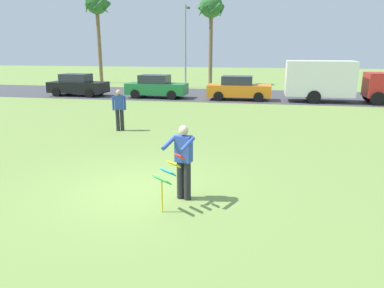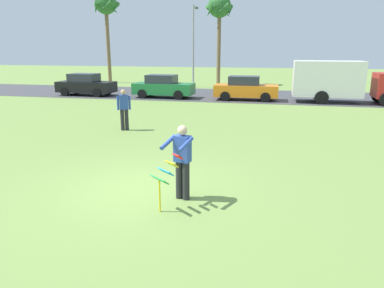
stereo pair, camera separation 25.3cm
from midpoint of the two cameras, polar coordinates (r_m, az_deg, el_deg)
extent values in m
plane|color=olive|center=(9.05, -7.63, -7.13)|extent=(120.00, 120.00, 0.00)
cube|color=#424247|center=(27.29, 6.18, 7.69)|extent=(120.00, 8.00, 0.01)
cylinder|color=#26262B|center=(8.24, -0.06, -5.86)|extent=(0.16, 0.16, 0.90)
cylinder|color=#26262B|center=(8.32, -1.17, -5.65)|extent=(0.16, 0.16, 0.90)
cube|color=#2D4CA5|center=(8.05, -0.63, -0.75)|extent=(0.40, 0.31, 0.60)
sphere|color=beige|center=(7.95, -0.64, 2.17)|extent=(0.22, 0.22, 0.22)
cylinder|color=#2D4CA5|center=(7.69, -0.06, -0.08)|extent=(0.24, 0.59, 0.24)
cylinder|color=#2D4CA5|center=(7.90, -2.89, 0.30)|extent=(0.24, 0.59, 0.24)
cube|color=red|center=(7.71, -1.34, -1.96)|extent=(0.26, 0.25, 0.12)
cube|color=yellow|center=(7.65, -2.29, -3.16)|extent=(0.34, 0.31, 0.12)
cube|color=#1E99D8|center=(7.60, -3.25, -4.38)|extent=(0.41, 0.37, 0.12)
cube|color=green|center=(7.56, -4.23, -5.62)|extent=(0.49, 0.42, 0.12)
cylinder|color=yellow|center=(7.69, -4.18, -8.15)|extent=(0.04, 0.04, 0.73)
cube|color=black|center=(28.02, -16.11, 8.69)|extent=(4.26, 1.85, 0.76)
cube|color=#282D38|center=(28.04, -16.47, 10.02)|extent=(2.06, 1.46, 0.60)
cylinder|color=black|center=(28.13, -12.92, 8.26)|extent=(0.65, 0.24, 0.64)
cylinder|color=black|center=(26.71, -14.50, 7.83)|extent=(0.65, 0.24, 0.64)
cylinder|color=black|center=(29.41, -17.48, 8.22)|extent=(0.65, 0.24, 0.64)
cylinder|color=black|center=(28.05, -19.21, 7.80)|extent=(0.65, 0.24, 0.64)
cube|color=#1E7238|center=(25.73, -4.20, 8.72)|extent=(4.25, 1.83, 0.76)
cube|color=#282D38|center=(25.72, -4.55, 10.19)|extent=(2.06, 1.46, 0.60)
cylinder|color=black|center=(26.16, -0.89, 8.16)|extent=(0.65, 0.24, 0.64)
cylinder|color=black|center=(24.62, -1.88, 7.73)|extent=(0.65, 0.24, 0.64)
cylinder|color=black|center=(26.96, -6.30, 8.27)|extent=(0.65, 0.24, 0.64)
cylinder|color=black|center=(25.46, -7.57, 7.85)|extent=(0.65, 0.24, 0.64)
cube|color=orange|center=(24.72, 8.82, 8.34)|extent=(4.22, 1.74, 0.76)
cube|color=#282D38|center=(24.67, 8.53, 9.88)|extent=(2.03, 1.41, 0.60)
cylinder|color=black|center=(25.53, 11.84, 7.68)|extent=(0.64, 0.23, 0.64)
cylinder|color=black|center=(23.92, 11.82, 7.22)|extent=(0.64, 0.23, 0.64)
cylinder|color=black|center=(25.66, 5.97, 7.95)|extent=(0.64, 0.23, 0.64)
cylinder|color=black|center=(24.07, 5.56, 7.51)|extent=(0.64, 0.23, 0.64)
cube|color=silver|center=(24.86, 20.88, 9.63)|extent=(4.23, 2.07, 2.20)
cylinder|color=black|center=(26.49, 27.66, 6.78)|extent=(0.84, 0.29, 0.84)
cylinder|color=black|center=(25.83, 19.63, 7.44)|extent=(0.84, 0.29, 0.84)
cylinder|color=black|center=(24.01, 20.06, 6.91)|extent=(0.84, 0.29, 0.84)
cylinder|color=brown|center=(38.18, -12.92, 15.01)|extent=(0.36, 0.36, 7.43)
sphere|color=#2D6B2D|center=(38.42, -13.28, 20.85)|extent=(2.10, 2.10, 2.10)
cone|color=#2D6B2D|center=(37.98, -11.86, 20.31)|extent=(0.44, 1.56, 1.28)
cone|color=#2D6B2D|center=(39.07, -12.22, 20.13)|extent=(1.62, 0.90, 1.28)
cone|color=#2D6B2D|center=(39.20, -13.95, 20.02)|extent=(1.27, 1.52, 1.28)
cone|color=#2D6B2D|center=(38.20, -14.72, 20.12)|extent=(1.27, 1.52, 1.28)
cone|color=#2D6B2D|center=(37.43, -13.43, 20.31)|extent=(1.62, 0.90, 1.28)
cylinder|color=brown|center=(35.20, 4.47, 14.98)|extent=(0.36, 0.36, 6.95)
sphere|color=#2D6B2D|center=(35.41, 4.59, 20.93)|extent=(2.10, 2.10, 2.10)
cone|color=#2D6B2D|center=(35.24, 6.21, 20.19)|extent=(0.44, 1.56, 1.28)
cone|color=#2D6B2D|center=(36.21, 5.28, 20.07)|extent=(1.62, 0.90, 1.28)
cone|color=#2D6B2D|center=(36.03, 3.42, 20.13)|extent=(1.27, 1.52, 1.28)
cone|color=#2D6B2D|center=(34.93, 3.11, 20.30)|extent=(1.27, 1.52, 1.28)
cone|color=#2D6B2D|center=(34.43, 4.87, 20.35)|extent=(1.62, 0.90, 1.28)
cylinder|color=#9E9EA3|center=(32.63, 0.43, 15.08)|extent=(0.16, 0.16, 7.00)
cylinder|color=#9E9EA3|center=(33.50, 0.71, 20.90)|extent=(0.10, 1.40, 0.10)
cube|color=#4C4C51|center=(34.13, 0.94, 20.72)|extent=(0.24, 0.44, 0.16)
cylinder|color=#26262B|center=(15.55, -9.83, 3.82)|extent=(0.16, 0.16, 0.90)
cylinder|color=#26262B|center=(15.54, -10.49, 3.78)|extent=(0.16, 0.16, 0.90)
cube|color=#2D4CA5|center=(15.42, -10.28, 6.54)|extent=(0.42, 0.35, 0.60)
sphere|color=tan|center=(15.37, -10.36, 8.09)|extent=(0.22, 0.22, 0.22)
cylinder|color=#2D4CA5|center=(15.44, -9.38, 6.45)|extent=(0.09, 0.09, 0.58)
cylinder|color=#2D4CA5|center=(15.42, -11.17, 6.36)|extent=(0.09, 0.09, 0.58)
camera|label=1|loc=(0.13, -89.20, 0.21)|focal=33.73mm
camera|label=2|loc=(0.13, 90.80, -0.21)|focal=33.73mm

